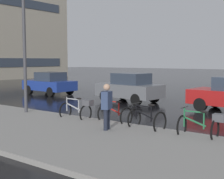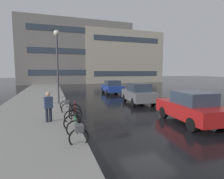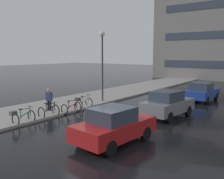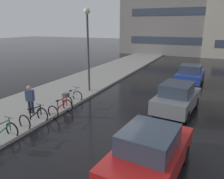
% 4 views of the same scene
% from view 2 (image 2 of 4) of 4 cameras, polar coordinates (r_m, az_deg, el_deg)
% --- Properties ---
extents(ground_plane, '(140.00, 140.00, 0.00)m').
position_cam_2_polar(ground_plane, '(9.61, 11.51, -10.26)').
color(ground_plane, black).
extents(sidewalk_kerb, '(4.80, 60.00, 0.14)m').
position_cam_2_polar(sidewalk_kerb, '(18.17, -22.76, -2.66)').
color(sidewalk_kerb, gray).
rests_on(sidewalk_kerb, ground).
extents(bicycle_nearest, '(0.72, 1.36, 0.97)m').
position_cam_2_polar(bicycle_nearest, '(6.73, -11.31, -13.15)').
color(bicycle_nearest, black).
rests_on(bicycle_nearest, ground).
extents(bicycle_second, '(0.85, 1.18, 0.97)m').
position_cam_2_polar(bicycle_second, '(8.59, -13.01, -9.40)').
color(bicycle_second, black).
rests_on(bicycle_second, ground).
extents(bicycle_third, '(0.82, 1.24, 1.00)m').
position_cam_2_polar(bicycle_third, '(10.16, -11.96, -7.04)').
color(bicycle_third, black).
rests_on(bicycle_third, ground).
extents(bicycle_farthest, '(0.72, 1.41, 0.97)m').
position_cam_2_polar(bicycle_farthest, '(11.58, -14.75, -5.06)').
color(bicycle_farthest, black).
rests_on(bicycle_farthest, ground).
extents(car_red, '(2.22, 4.07, 1.64)m').
position_cam_2_polar(car_red, '(9.91, 24.46, -5.38)').
color(car_red, '#AD1919').
rests_on(car_red, ground).
extents(car_grey, '(2.22, 3.97, 1.68)m').
position_cam_2_polar(car_grey, '(14.56, 8.58, -1.28)').
color(car_grey, slate).
rests_on(car_grey, ground).
extents(car_blue, '(2.06, 3.84, 1.58)m').
position_cam_2_polar(car_blue, '(20.78, 0.09, 0.83)').
color(car_blue, navy).
rests_on(car_blue, ground).
extents(pedestrian, '(0.45, 0.33, 1.65)m').
position_cam_2_polar(pedestrian, '(9.32, -20.04, -5.14)').
color(pedestrian, '#1E2333').
rests_on(pedestrian, ground).
extents(streetlamp, '(0.43, 0.43, 5.74)m').
position_cam_2_polar(streetlamp, '(14.17, -17.46, 10.75)').
color(streetlamp, '#424247').
rests_on(streetlamp, ground).
extents(building_facade_main, '(23.63, 7.41, 13.22)m').
position_cam_2_polar(building_facade_main, '(40.40, -11.37, 11.54)').
color(building_facade_main, gray).
rests_on(building_facade_main, ground).
extents(building_facade_side, '(18.54, 9.72, 11.72)m').
position_cam_2_polar(building_facade_side, '(43.98, 2.45, 10.22)').
color(building_facade_side, '#B2A893').
rests_on(building_facade_side, ground).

